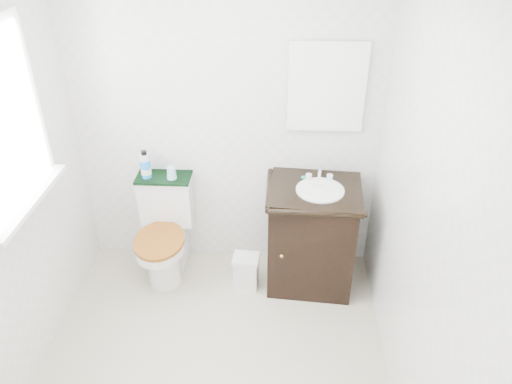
# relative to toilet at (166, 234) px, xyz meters

# --- Properties ---
(floor) EXTENTS (2.40, 2.40, 0.00)m
(floor) POSITION_rel_toilet_xyz_m (0.46, -0.97, -0.34)
(floor) COLOR #B1A48E
(floor) RESTS_ON ground
(wall_back) EXTENTS (2.40, 0.00, 2.40)m
(wall_back) POSITION_rel_toilet_xyz_m (0.46, 0.23, 0.86)
(wall_back) COLOR silver
(wall_back) RESTS_ON ground
(wall_right) EXTENTS (0.00, 2.40, 2.40)m
(wall_right) POSITION_rel_toilet_xyz_m (1.56, -0.97, 0.86)
(wall_right) COLOR silver
(wall_right) RESTS_ON ground
(mirror) EXTENTS (0.50, 0.02, 0.60)m
(mirror) POSITION_rel_toilet_xyz_m (1.15, 0.21, 1.11)
(mirror) COLOR silver
(mirror) RESTS_ON wall_back
(toilet) EXTENTS (0.41, 0.62, 0.76)m
(toilet) POSITION_rel_toilet_xyz_m (0.00, 0.00, 0.00)
(toilet) COLOR white
(toilet) RESTS_ON floor
(vanity) EXTENTS (0.68, 0.60, 0.92)m
(vanity) POSITION_rel_toilet_xyz_m (1.11, -0.07, 0.10)
(vanity) COLOR black
(vanity) RESTS_ON floor
(trash_bin) EXTENTS (0.20, 0.17, 0.28)m
(trash_bin) POSITION_rel_toilet_xyz_m (0.63, -0.17, -0.19)
(trash_bin) COLOR silver
(trash_bin) RESTS_ON floor
(towel) EXTENTS (0.40, 0.22, 0.02)m
(towel) POSITION_rel_toilet_xyz_m (0.00, 0.12, 0.43)
(towel) COLOR black
(towel) RESTS_ON toilet
(mouthwash_bottle) EXTENTS (0.07, 0.07, 0.21)m
(mouthwash_bottle) POSITION_rel_toilet_xyz_m (-0.12, 0.11, 0.54)
(mouthwash_bottle) COLOR blue
(mouthwash_bottle) RESTS_ON towel
(cup) EXTENTS (0.07, 0.07, 0.09)m
(cup) POSITION_rel_toilet_xyz_m (0.07, 0.10, 0.49)
(cup) COLOR #8FC9EB
(cup) RESTS_ON towel
(soap_bar) EXTENTS (0.06, 0.04, 0.02)m
(soap_bar) POSITION_rel_toilet_xyz_m (1.04, 0.07, 0.49)
(soap_bar) COLOR #1A7D70
(soap_bar) RESTS_ON vanity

